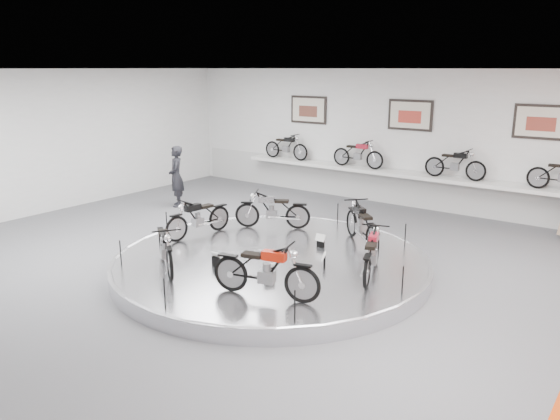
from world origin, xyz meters
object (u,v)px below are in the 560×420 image
Objects in this scene: display_platform at (271,263)px; bike_d at (165,247)px; bike_e at (266,270)px; bike_c at (198,217)px; shelf at (403,175)px; bike_b at (272,210)px; visitor at (176,176)px; bike_f at (372,253)px; bike_a at (362,224)px.

display_platform is 2.20m from bike_d.
bike_e reaches higher than display_platform.
bike_c is 3.78m from bike_e.
shelf is 7.18× the size of bike_b.
display_platform is 0.58× the size of shelf.
bike_e is 0.90× the size of visitor.
bike_e is (1.15, -1.67, 0.63)m from display_platform.
display_platform is 2.24m from bike_f.
bike_a reaches higher than bike_f.
bike_b is 3.63m from bike_f.
bike_b is at bearing 48.01° from bike_f.
bike_a reaches higher than shelf.
bike_a is at bearing 57.38° from display_platform.
bike_d is at bearing 99.19° from bike_a.
bike_c reaches higher than shelf.
display_platform is at bearing 110.55° from bike_e.
shelf is 6.54m from bike_f.
display_platform is 3.54× the size of visitor.
bike_d is 0.84× the size of visitor.
bike_b is (-2.32, -0.11, -0.02)m from bike_a.
shelf is at bearing 78.65° from visitor.
bike_d reaches higher than bike_f.
bike_e is (0.03, -3.42, 0.01)m from bike_a.
bike_a is 3.42m from bike_e.
bike_c is at bearing 176.30° from display_platform.
bike_b reaches higher than bike_c.
bike_c is at bearing 68.34° from bike_a.
visitor is at bearing -118.99° from bike_c.
bike_b is 1.01× the size of bike_d.
bike_c is at bearing 153.05° from bike_d.
shelf is at bearing -133.42° from bike_b.
bike_d is at bearing 35.49° from bike_c.
bike_a is at bearing 92.22° from bike_d.
shelf is at bearing -34.20° from bike_a.
bike_a is 1.83m from bike_f.
bike_c is 1.00× the size of bike_d.
display_platform is 4.24× the size of bike_f.
bike_f is (4.31, 0.09, -0.00)m from bike_c.
bike_e is (1.15, -8.07, -0.22)m from shelf.
bike_e is at bearing 69.17° from bike_c.
visitor is (-4.31, 0.99, 0.15)m from bike_b.
bike_e reaches higher than bike_a.
visitor is at bearing 34.68° from bike_a.
shelf is 7.24× the size of bike_c.
bike_e is (2.35, -3.31, 0.03)m from bike_b.
visitor is (-5.51, 2.63, 0.75)m from display_platform.
bike_f is at bearing 127.78° from bike_b.
bike_c is (-3.29, -1.61, -0.02)m from bike_a.
bike_f is at bearing 98.90° from bike_c.
bike_a is at bearing 14.88° from bike_f.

